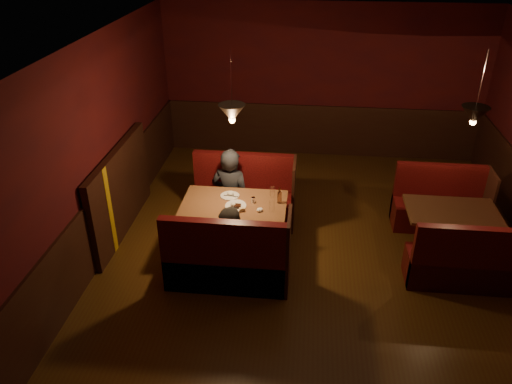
# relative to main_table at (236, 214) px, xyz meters

# --- Properties ---
(room) EXTENTS (6.02, 7.02, 2.92)m
(room) POSITION_rel_main_table_xyz_m (0.89, -0.01, 0.46)
(room) COLOR #4A2A0F
(room) RESTS_ON ground
(main_table) EXTENTS (1.42, 0.86, 1.00)m
(main_table) POSITION_rel_main_table_xyz_m (0.00, 0.00, 0.00)
(main_table) COLOR brown
(main_table) RESTS_ON ground
(main_bench_far) EXTENTS (1.57, 0.56, 1.07)m
(main_bench_far) POSITION_rel_main_table_xyz_m (0.02, 0.81, -0.25)
(main_bench_far) COLOR black
(main_bench_far) RESTS_ON ground
(main_bench_near) EXTENTS (1.57, 0.56, 1.07)m
(main_bench_near) POSITION_rel_main_table_xyz_m (0.02, -0.81, -0.25)
(main_bench_near) COLOR black
(main_bench_near) RESTS_ON ground
(second_table) EXTENTS (1.22, 0.78, 0.69)m
(second_table) POSITION_rel_main_table_xyz_m (2.95, 0.25, -0.08)
(second_table) COLOR brown
(second_table) RESTS_ON ground
(second_bench_far) EXTENTS (1.35, 0.51, 0.97)m
(second_bench_far) POSITION_rel_main_table_xyz_m (2.98, 0.98, -0.28)
(second_bench_far) COLOR black
(second_bench_far) RESTS_ON ground
(second_bench_near) EXTENTS (1.35, 0.51, 0.97)m
(second_bench_near) POSITION_rel_main_table_xyz_m (2.98, -0.48, -0.28)
(second_bench_near) COLOR black
(second_bench_near) RESTS_ON ground
(diner_a) EXTENTS (0.66, 0.50, 1.64)m
(diner_a) POSITION_rel_main_table_xyz_m (-0.16, 0.60, 0.23)
(diner_a) COLOR black
(diner_a) RESTS_ON ground
(diner_b) EXTENTS (0.69, 0.55, 1.39)m
(diner_b) POSITION_rel_main_table_xyz_m (0.06, -0.65, 0.11)
(diner_b) COLOR #302C29
(diner_b) RESTS_ON ground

